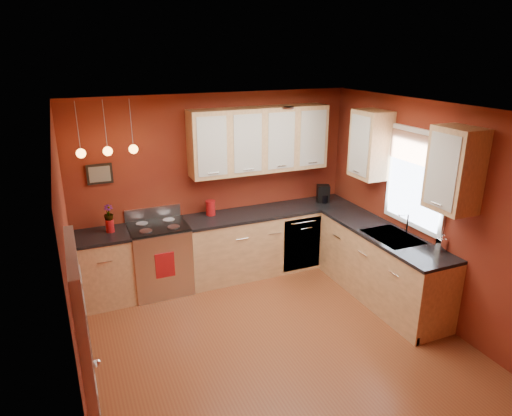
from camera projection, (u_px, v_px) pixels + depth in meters
name	position (u px, v px, depth m)	size (l,w,h in m)	color
floor	(279.00, 347.00, 5.10)	(4.20, 4.20, 0.00)	brown
ceiling	(284.00, 112.00, 4.24)	(4.00, 4.20, 0.02)	beige
wall_back	(216.00, 186.00, 6.49)	(4.00, 0.02, 2.60)	maroon
wall_front	(429.00, 362.00, 2.85)	(4.00, 0.02, 2.60)	maroon
wall_left	(73.00, 276.00, 3.93)	(0.02, 4.20, 2.60)	maroon
wall_right	(432.00, 214.00, 5.41)	(0.02, 4.20, 2.60)	maroon
base_cabinets_back_left	(104.00, 270.00, 5.90)	(0.70, 0.60, 0.90)	#E8B67C
base_cabinets_back_right	(271.00, 241.00, 6.78)	(2.54, 0.60, 0.90)	#E8B67C
base_cabinets_right	(381.00, 267.00, 5.97)	(0.60, 2.10, 0.90)	#E8B67C
counter_back_left	(100.00, 236.00, 5.74)	(0.70, 0.62, 0.04)	black
counter_back_right	(271.00, 211.00, 6.63)	(2.54, 0.62, 0.04)	black
counter_right	(384.00, 234.00, 5.82)	(0.62, 2.10, 0.04)	black
gas_range	(160.00, 258.00, 6.16)	(0.76, 0.64, 1.11)	silver
dishwasher_front	(302.00, 244.00, 6.67)	(0.60, 0.02, 0.80)	silver
sink	(392.00, 238.00, 5.69)	(0.50, 0.70, 0.33)	gray
window	(417.00, 176.00, 5.54)	(0.06, 1.02, 1.22)	white
door_left_wall	(92.00, 392.00, 2.99)	(0.12, 0.82, 2.05)	white
upper_cabinets_back	(260.00, 140.00, 6.35)	(2.00, 0.35, 0.90)	#E8B67C
upper_cabinets_right	(408.00, 156.00, 5.42)	(0.35, 1.95, 0.90)	#E8B67C
wall_picture	(100.00, 174.00, 5.78)	(0.32, 0.03, 0.26)	black
pendant_lights	(108.00, 151.00, 5.41)	(0.71, 0.11, 0.66)	gray
red_canister	(211.00, 208.00, 6.38)	(0.14, 0.14, 0.21)	#A21114
red_vase	(110.00, 226.00, 5.80)	(0.10, 0.10, 0.17)	#A21114
flowers	(108.00, 213.00, 5.74)	(0.12, 0.12, 0.21)	#A21114
coffee_maker	(323.00, 194.00, 6.92)	(0.22, 0.22, 0.26)	black
soap_pump	(442.00, 242.00, 5.26)	(0.09, 0.10, 0.21)	white
dish_towel	(165.00, 265.00, 5.86)	(0.25, 0.02, 0.34)	#A21114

